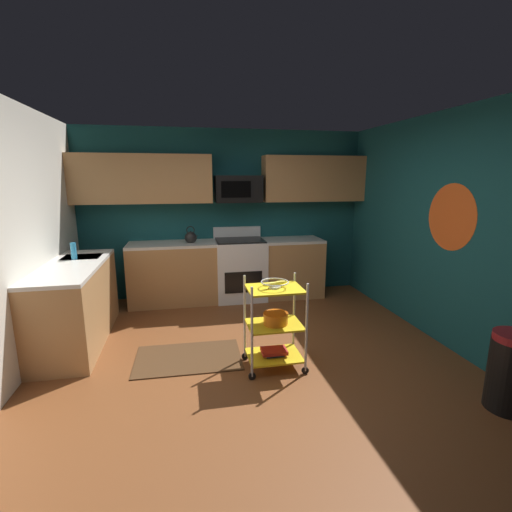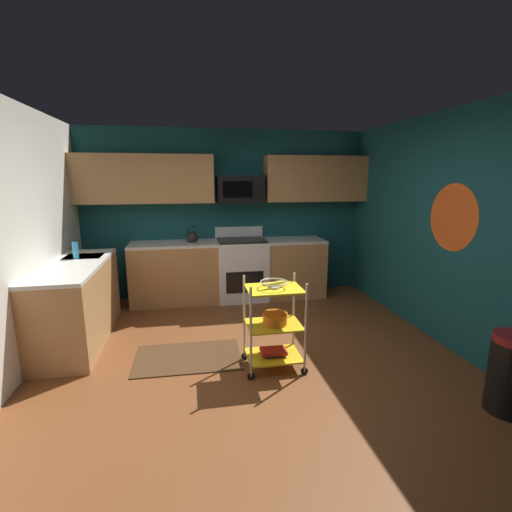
% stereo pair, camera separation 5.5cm
% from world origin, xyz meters
% --- Properties ---
extents(floor, '(4.40, 4.80, 0.04)m').
position_xyz_m(floor, '(0.00, 0.00, -0.02)').
color(floor, brown).
rests_on(floor, ground).
extents(wall_back, '(4.52, 0.06, 2.60)m').
position_xyz_m(wall_back, '(0.00, 2.43, 1.30)').
color(wall_back, '#14474C').
rests_on(wall_back, ground).
extents(wall_right, '(0.06, 4.80, 2.60)m').
position_xyz_m(wall_right, '(2.23, 0.00, 1.30)').
color(wall_right, '#14474C').
rests_on(wall_right, ground).
extents(wall_flower_decal, '(0.00, 0.73, 0.73)m').
position_xyz_m(wall_flower_decal, '(2.20, 0.10, 1.45)').
color(wall_flower_decal, '#E5591E').
extents(counter_run, '(3.68, 2.33, 0.92)m').
position_xyz_m(counter_run, '(-0.71, 1.67, 0.46)').
color(counter_run, '#B27F4C').
rests_on(counter_run, ground).
extents(oven_range, '(0.76, 0.65, 1.10)m').
position_xyz_m(oven_range, '(0.18, 2.10, 0.48)').
color(oven_range, white).
rests_on(oven_range, ground).
extents(upper_cabinets, '(4.40, 0.33, 0.70)m').
position_xyz_m(upper_cabinets, '(-0.04, 2.23, 1.85)').
color(upper_cabinets, '#B27F4C').
extents(microwave, '(0.70, 0.39, 0.40)m').
position_xyz_m(microwave, '(0.18, 2.21, 1.70)').
color(microwave, black).
extents(rolling_cart, '(0.60, 0.43, 0.91)m').
position_xyz_m(rolling_cart, '(0.18, -0.09, 0.45)').
color(rolling_cart, silver).
rests_on(rolling_cart, ground).
extents(fruit_bowl, '(0.27, 0.27, 0.07)m').
position_xyz_m(fruit_bowl, '(0.18, -0.09, 0.88)').
color(fruit_bowl, silver).
rests_on(fruit_bowl, rolling_cart).
extents(mixing_bowl_large, '(0.25, 0.25, 0.11)m').
position_xyz_m(mixing_bowl_large, '(0.20, -0.09, 0.52)').
color(mixing_bowl_large, orange).
rests_on(mixing_bowl_large, rolling_cart).
extents(book_stack, '(0.26, 0.18, 0.06)m').
position_xyz_m(book_stack, '(0.18, -0.09, 0.16)').
color(book_stack, '#1E4C8C').
rests_on(book_stack, rolling_cart).
extents(kettle, '(0.21, 0.18, 0.26)m').
position_xyz_m(kettle, '(-0.55, 2.10, 1.00)').
color(kettle, black).
rests_on(kettle, counter_run).
extents(dish_soap_bottle, '(0.06, 0.06, 0.20)m').
position_xyz_m(dish_soap_bottle, '(-1.95, 1.21, 1.02)').
color(dish_soap_bottle, '#2D8CBF').
rests_on(dish_soap_bottle, counter_run).
extents(trash_can, '(0.34, 0.42, 0.66)m').
position_xyz_m(trash_can, '(1.90, -1.14, 0.33)').
color(trash_can, black).
rests_on(trash_can, ground).
extents(floor_rug, '(1.12, 0.72, 0.01)m').
position_xyz_m(floor_rug, '(-0.66, 0.25, 0.01)').
color(floor_rug, '#472D19').
rests_on(floor_rug, ground).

